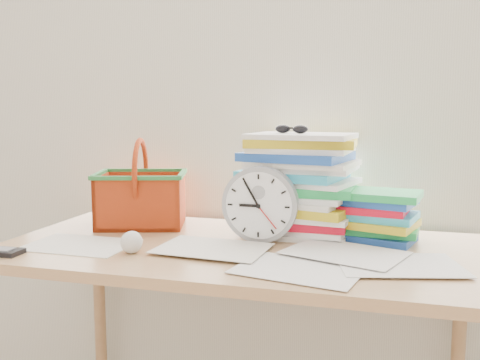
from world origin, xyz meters
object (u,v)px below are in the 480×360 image
(book_stack, at_px, (378,216))
(paper_stack, at_px, (299,183))
(basket, at_px, (141,183))
(clock, at_px, (260,204))
(desk, at_px, (240,270))

(book_stack, bearing_deg, paper_stack, 170.77)
(book_stack, relative_size, basket, 0.89)
(clock, xyz_separation_m, book_stack, (0.34, 0.11, -0.04))
(desk, bearing_deg, paper_stack, 57.84)
(desk, height_order, book_stack, book_stack)
(desk, distance_m, basket, 0.49)
(book_stack, distance_m, basket, 0.79)
(desk, relative_size, book_stack, 5.38)
(desk, relative_size, paper_stack, 3.88)
(desk, height_order, basket, basket)
(basket, bearing_deg, book_stack, -16.74)
(paper_stack, height_order, clock, paper_stack)
(desk, bearing_deg, book_stack, 24.43)
(paper_stack, relative_size, clock, 1.58)
(paper_stack, relative_size, book_stack, 1.39)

